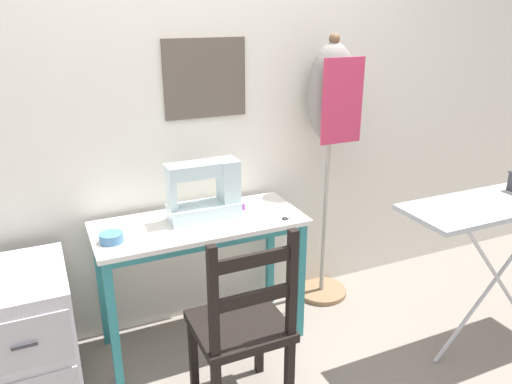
% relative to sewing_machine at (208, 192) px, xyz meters
% --- Properties ---
extents(ground_plane, '(14.00, 14.00, 0.00)m').
position_rel_sewing_machine_xyz_m(ground_plane, '(-0.06, -0.25, -0.86)').
color(ground_plane, gray).
extents(wall_back, '(10.00, 0.07, 2.55)m').
position_rel_sewing_machine_xyz_m(wall_back, '(-0.06, 0.27, 0.42)').
color(wall_back, silver).
rests_on(wall_back, ground_plane).
extents(sewing_table, '(1.07, 0.46, 0.72)m').
position_rel_sewing_machine_xyz_m(sewing_table, '(-0.06, -0.04, -0.25)').
color(sewing_table, silver).
rests_on(sewing_table, ground_plane).
extents(sewing_machine, '(0.38, 0.15, 0.33)m').
position_rel_sewing_machine_xyz_m(sewing_machine, '(0.00, 0.00, 0.00)').
color(sewing_machine, silver).
rests_on(sewing_machine, sewing_table).
extents(fabric_bowl, '(0.11, 0.11, 0.04)m').
position_rel_sewing_machine_xyz_m(fabric_bowl, '(-0.51, -0.09, -0.12)').
color(fabric_bowl, teal).
rests_on(fabric_bowl, sewing_table).
extents(scissors, '(0.13, 0.06, 0.01)m').
position_rel_sewing_machine_xyz_m(scissors, '(0.38, -0.19, -0.14)').
color(scissors, silver).
rests_on(scissors, sewing_table).
extents(thread_spool_near_machine, '(0.03, 0.03, 0.04)m').
position_rel_sewing_machine_xyz_m(thread_spool_near_machine, '(0.20, 0.02, -0.12)').
color(thread_spool_near_machine, purple).
rests_on(thread_spool_near_machine, sewing_table).
extents(wooden_chair, '(0.40, 0.38, 0.92)m').
position_rel_sewing_machine_xyz_m(wooden_chair, '(-0.06, -0.58, -0.42)').
color(wooden_chair, black).
rests_on(wooden_chair, ground_plane).
extents(filing_cabinet, '(0.40, 0.55, 0.65)m').
position_rel_sewing_machine_xyz_m(filing_cabinet, '(-0.92, -0.10, -0.53)').
color(filing_cabinet, '#B7B7BC').
rests_on(filing_cabinet, ground_plane).
extents(dress_form, '(0.32, 0.32, 1.61)m').
position_rel_sewing_machine_xyz_m(dress_form, '(0.79, 0.11, 0.32)').
color(dress_form, '#846647').
rests_on(dress_form, ground_plane).
extents(ironing_board, '(1.18, 0.35, 0.87)m').
position_rel_sewing_machine_xyz_m(ironing_board, '(1.33, -0.71, -0.04)').
color(ironing_board, '#ADB2B7').
rests_on(ironing_board, ground_plane).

